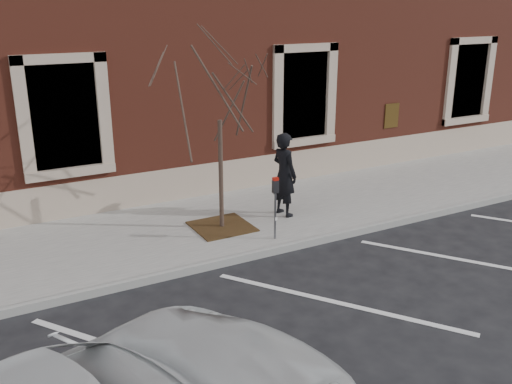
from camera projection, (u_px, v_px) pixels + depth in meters
ground at (271, 254)px, 11.18m from camera, size 120.00×120.00×0.00m
sidewalk_near at (231, 221)px, 12.61m from camera, size 40.00×3.50×0.15m
curb_near at (272, 251)px, 11.11m from camera, size 40.00×0.12×0.15m
parking_stripes at (338, 303)px, 9.35m from camera, size 28.00×4.40×0.01m
building_civic at (137, 27)px, 16.36m from camera, size 40.00×8.62×8.00m
man at (284, 174)px, 12.53m from camera, size 0.56×0.75×1.88m
parking_meter at (275, 197)px, 11.23m from camera, size 0.12×0.09×1.29m
tree_grate at (222, 226)px, 12.09m from camera, size 1.19×1.19×0.03m
sapling at (219, 89)px, 11.17m from camera, size 2.51×2.51×4.19m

